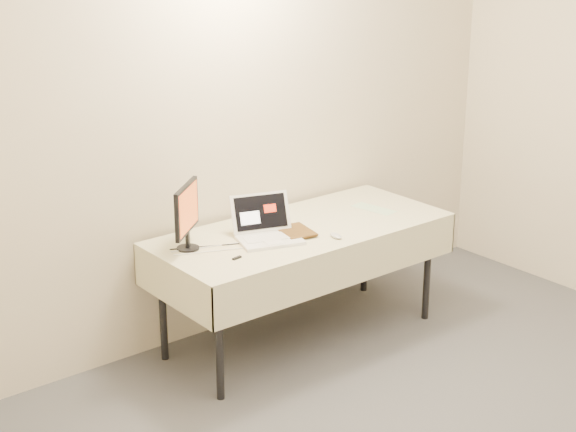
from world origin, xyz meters
TOP-DOWN VIEW (x-y plane):
  - back_wall at (0.00, 2.50)m, footprint 4.00×0.10m
  - table at (0.00, 2.05)m, footprint 1.86×0.81m
  - laptop at (-0.28, 2.04)m, footprint 0.45×0.44m
  - monitor at (-0.73, 2.17)m, footprint 0.30×0.26m
  - book at (-0.19, 2.00)m, footprint 0.18×0.06m
  - alarm_clock at (-0.20, 2.29)m, footprint 0.13×0.09m
  - clicker at (0.05, 1.79)m, footprint 0.07×0.11m
  - paper_form at (0.59, 2.03)m, footprint 0.16×0.31m
  - usb_dongle at (-0.60, 1.88)m, footprint 0.06×0.03m

SIDE VIEW (x-z plane):
  - table at x=0.00m, z-range 0.31..1.05m
  - paper_form at x=0.59m, z-range 0.74..0.74m
  - usb_dongle at x=-0.60m, z-range 0.74..0.75m
  - clicker at x=0.05m, z-range 0.74..0.76m
  - alarm_clock at x=-0.20m, z-range 0.74..0.79m
  - laptop at x=-0.28m, z-range 0.68..0.91m
  - book at x=-0.19m, z-range 0.74..0.98m
  - monitor at x=-0.73m, z-range 0.77..1.15m
  - back_wall at x=0.00m, z-range 0.00..2.70m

